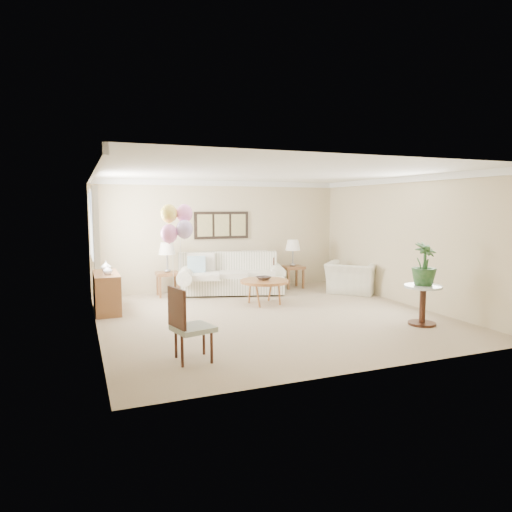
{
  "coord_description": "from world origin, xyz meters",
  "views": [
    {
      "loc": [
        -3.26,
        -7.51,
        2.01
      ],
      "look_at": [
        -0.05,
        0.6,
        1.05
      ],
      "focal_mm": 32.0,
      "sensor_mm": 36.0,
      "label": 1
    }
  ],
  "objects_px": {
    "coffee_table": "(264,282)",
    "accent_chair": "(188,323)",
    "sofa": "(232,277)",
    "armchair": "(352,278)",
    "balloon_cluster": "(177,223)"
  },
  "relations": [
    {
      "from": "coffee_table",
      "to": "accent_chair",
      "type": "xyz_separation_m",
      "value": [
        -2.25,
        -2.83,
        0.04
      ]
    },
    {
      "from": "sofa",
      "to": "accent_chair",
      "type": "relative_size",
      "value": 2.86
    },
    {
      "from": "sofa",
      "to": "coffee_table",
      "type": "height_order",
      "value": "sofa"
    },
    {
      "from": "sofa",
      "to": "armchair",
      "type": "bearing_deg",
      "value": -21.04
    },
    {
      "from": "sofa",
      "to": "armchair",
      "type": "relative_size",
      "value": 2.55
    },
    {
      "from": "armchair",
      "to": "accent_chair",
      "type": "bearing_deg",
      "value": 80.68
    },
    {
      "from": "armchair",
      "to": "accent_chair",
      "type": "xyz_separation_m",
      "value": [
        -4.61,
        -3.22,
        0.15
      ]
    },
    {
      "from": "armchair",
      "to": "coffee_table",
      "type": "bearing_deg",
      "value": 54.99
    },
    {
      "from": "armchair",
      "to": "balloon_cluster",
      "type": "xyz_separation_m",
      "value": [
        -4.21,
        -0.73,
        1.35
      ]
    },
    {
      "from": "sofa",
      "to": "accent_chair",
      "type": "height_order",
      "value": "accent_chair"
    },
    {
      "from": "armchair",
      "to": "balloon_cluster",
      "type": "bearing_deg",
      "value": 55.58
    },
    {
      "from": "accent_chair",
      "to": "sofa",
      "type": "bearing_deg",
      "value": 64.41
    },
    {
      "from": "balloon_cluster",
      "to": "accent_chair",
      "type": "bearing_deg",
      "value": -99.11
    },
    {
      "from": "armchair",
      "to": "balloon_cluster",
      "type": "distance_m",
      "value": 4.48
    },
    {
      "from": "sofa",
      "to": "armchair",
      "type": "distance_m",
      "value": 2.78
    }
  ]
}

